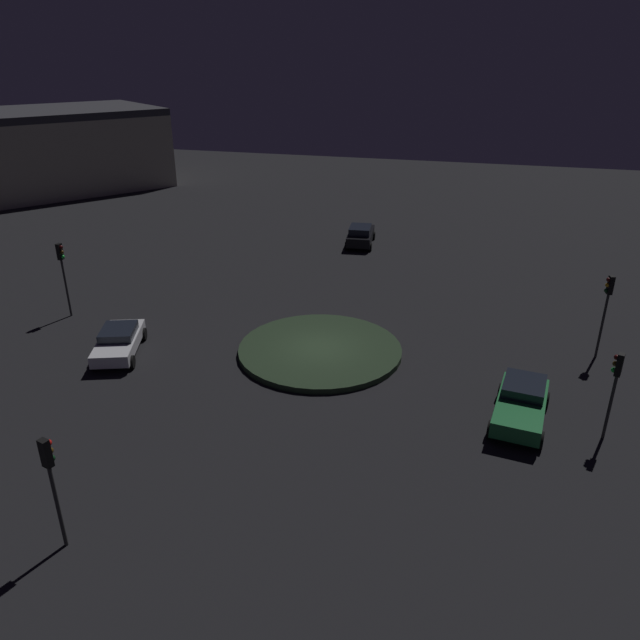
% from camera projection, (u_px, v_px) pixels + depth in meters
% --- Properties ---
extents(ground_plane, '(114.77, 114.77, 0.00)m').
position_uv_depth(ground_plane, '(320.00, 352.00, 30.19)').
color(ground_plane, black).
extents(roundabout_island, '(8.13, 8.13, 0.30)m').
position_uv_depth(roundabout_island, '(320.00, 350.00, 30.13)').
color(roundabout_island, '#263823').
rests_on(roundabout_island, ground_plane).
extents(car_white, '(3.16, 4.63, 1.32)m').
position_uv_depth(car_white, '(119.00, 341.00, 29.82)').
color(car_white, white).
rests_on(car_white, ground_plane).
extents(car_black, '(2.36, 4.40, 1.55)m').
position_uv_depth(car_black, '(360.00, 235.00, 46.26)').
color(car_black, black).
rests_on(car_black, ground_plane).
extents(car_green, '(2.53, 4.48, 1.44)m').
position_uv_depth(car_green, '(521.00, 403.00, 24.46)').
color(car_green, '#1E7238').
rests_on(car_green, ground_plane).
extents(traffic_light_east, '(0.39, 0.35, 3.70)m').
position_uv_depth(traffic_light_east, '(615.00, 379.00, 22.51)').
color(traffic_light_east, '#2D2D2D').
rests_on(traffic_light_east, ground_plane).
extents(traffic_light_east_near, '(0.38, 0.34, 4.24)m').
position_uv_depth(traffic_light_east_near, '(607.00, 300.00, 28.52)').
color(traffic_light_east_near, '#2D2D2D').
rests_on(traffic_light_east_near, ground_plane).
extents(traffic_light_south, '(0.35, 0.39, 3.88)m').
position_uv_depth(traffic_light_south, '(51.00, 471.00, 17.42)').
color(traffic_light_south, '#2D2D2D').
rests_on(traffic_light_south, ground_plane).
extents(traffic_light_west, '(0.36, 0.31, 4.25)m').
position_uv_depth(traffic_light_west, '(63.00, 265.00, 33.07)').
color(traffic_light_west, '#2D2D2D').
rests_on(traffic_light_west, ground_plane).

